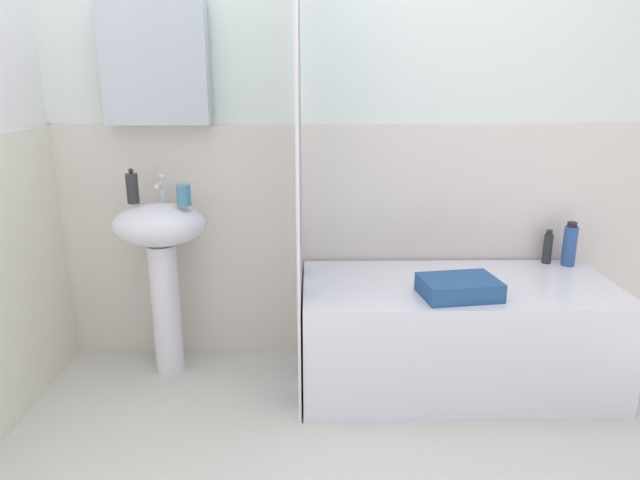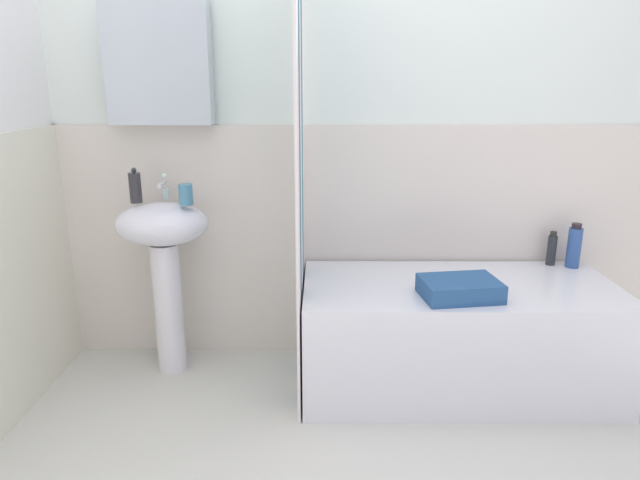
% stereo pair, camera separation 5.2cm
% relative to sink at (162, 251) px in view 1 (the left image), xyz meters
% --- Properties ---
extents(wall_back_tiled, '(3.60, 0.18, 2.40)m').
position_rel_sink_xyz_m(wall_back_tiled, '(0.93, 0.23, 0.51)').
color(wall_back_tiled, white).
rests_on(wall_back_tiled, ground_plane).
extents(sink, '(0.44, 0.34, 0.86)m').
position_rel_sink_xyz_m(sink, '(0.00, 0.00, 0.00)').
color(sink, white).
rests_on(sink, ground_plane).
extents(faucet, '(0.03, 0.12, 0.12)m').
position_rel_sink_xyz_m(faucet, '(-0.00, 0.08, 0.29)').
color(faucet, silver).
rests_on(faucet, sink).
extents(soap_dispenser, '(0.06, 0.06, 0.16)m').
position_rel_sink_xyz_m(soap_dispenser, '(-0.11, 0.01, 0.30)').
color(soap_dispenser, '#2D2C31').
rests_on(soap_dispenser, sink).
extents(toothbrush_cup, '(0.06, 0.06, 0.10)m').
position_rel_sink_xyz_m(toothbrush_cup, '(0.13, -0.03, 0.28)').
color(toothbrush_cup, teal).
rests_on(toothbrush_cup, sink).
extents(bathtub, '(1.43, 0.66, 0.51)m').
position_rel_sink_xyz_m(bathtub, '(1.39, -0.14, -0.37)').
color(bathtub, white).
rests_on(bathtub, ground_plane).
extents(shower_curtain, '(0.01, 0.66, 2.00)m').
position_rel_sink_xyz_m(shower_curtain, '(0.66, -0.14, 0.37)').
color(shower_curtain, white).
rests_on(shower_curtain, ground_plane).
extents(lotion_bottle, '(0.07, 0.07, 0.22)m').
position_rel_sink_xyz_m(lotion_bottle, '(2.00, 0.10, -0.01)').
color(lotion_bottle, '#305395').
rests_on(lotion_bottle, bathtub).
extents(conditioner_bottle, '(0.04, 0.04, 0.17)m').
position_rel_sink_xyz_m(conditioner_bottle, '(1.91, 0.14, -0.03)').
color(conditioner_bottle, '#272C2F').
rests_on(conditioner_bottle, bathtub).
extents(towel_folded, '(0.35, 0.27, 0.08)m').
position_rel_sink_xyz_m(towel_folded, '(1.34, -0.31, -0.08)').
color(towel_folded, '#295287').
rests_on(towel_folded, bathtub).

